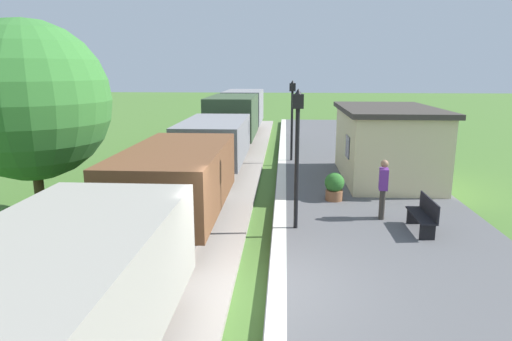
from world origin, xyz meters
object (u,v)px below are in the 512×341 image
at_px(tree_trackside_far, 32,74).
at_px(bench_near_hut, 424,214).
at_px(potted_planter, 334,186).
at_px(tree_trackside_mid, 29,101).
at_px(person_waiting, 383,187).
at_px(freight_train, 218,137).
at_px(lamp_post_near, 297,134).
at_px(bench_down_platform, 356,144).
at_px(lamp_post_far, 292,106).
at_px(station_hut, 386,143).

bearing_deg(tree_trackside_far, bench_near_hut, -25.71).
relative_size(potted_planter, tree_trackside_mid, 0.16).
distance_m(tree_trackside_mid, tree_trackside_far, 6.94).
height_order(person_waiting, tree_trackside_far, tree_trackside_far).
relative_size(freight_train, tree_trackside_far, 5.66).
height_order(lamp_post_near, tree_trackside_far, tree_trackside_far).
xyz_separation_m(bench_down_platform, lamp_post_near, (-3.34, -11.35, 2.08)).
distance_m(freight_train, tree_trackside_far, 8.08).
relative_size(lamp_post_far, tree_trackside_mid, 0.64).
bearing_deg(station_hut, bench_near_hut, -92.31).
xyz_separation_m(tree_trackside_mid, tree_trackside_far, (-3.32, 6.05, 0.69)).
xyz_separation_m(station_hut, tree_trackside_far, (-14.34, 0.91, 2.59)).
relative_size(station_hut, bench_down_platform, 3.87).
height_order(potted_planter, tree_trackside_far, tree_trackside_far).
relative_size(station_hut, potted_planter, 6.33).
relative_size(bench_down_platform, lamp_post_near, 0.41).
xyz_separation_m(lamp_post_far, tree_trackside_mid, (-7.44, -8.51, 0.75)).
distance_m(station_hut, potted_planter, 3.97).
bearing_deg(potted_planter, person_waiting, -56.66).
relative_size(person_waiting, lamp_post_far, 0.46).
height_order(freight_train, lamp_post_far, lamp_post_far).
height_order(lamp_post_near, lamp_post_far, same).
bearing_deg(tree_trackside_far, bench_down_platform, 18.12).
xyz_separation_m(lamp_post_near, tree_trackside_far, (-10.77, 6.73, 1.45)).
distance_m(bench_down_platform, potted_planter, 8.88).
bearing_deg(potted_planter, freight_train, 132.13).
xyz_separation_m(bench_near_hut, potted_planter, (-2.03, 2.76, 0.00)).
xyz_separation_m(bench_down_platform, potted_planter, (-2.03, -8.65, 0.00)).
xyz_separation_m(person_waiting, potted_planter, (-1.16, 1.76, -0.46)).
bearing_deg(bench_down_platform, lamp_post_far, -147.11).
xyz_separation_m(station_hut, tree_trackside_mid, (-11.02, -5.13, 1.90)).
bearing_deg(potted_planter, station_hut, 54.01).
bearing_deg(person_waiting, bench_near_hut, 139.75).
relative_size(lamp_post_near, tree_trackside_far, 0.64).
xyz_separation_m(freight_train, bench_near_hut, (6.56, -7.77, -0.80)).
bearing_deg(station_hut, tree_trackside_mid, -155.01).
bearing_deg(potted_planter, tree_trackside_far, 161.53).
relative_size(station_hut, person_waiting, 3.39).
xyz_separation_m(potted_planter, tree_trackside_mid, (-8.75, -2.02, 2.83)).
bearing_deg(bench_near_hut, potted_planter, 126.34).
xyz_separation_m(bench_near_hut, bench_down_platform, (0.00, 11.41, 0.00)).
relative_size(potted_planter, lamp_post_far, 0.25).
height_order(bench_near_hut, person_waiting, person_waiting).
bearing_deg(bench_down_platform, tree_trackside_mid, -135.31).
bearing_deg(tree_trackside_far, person_waiting, -23.64).
relative_size(bench_near_hut, lamp_post_near, 0.41).
bearing_deg(tree_trackside_mid, potted_planter, 12.97).
xyz_separation_m(potted_planter, lamp_post_near, (-1.31, -2.70, 2.08)).
height_order(bench_down_platform, tree_trackside_mid, tree_trackside_mid).
xyz_separation_m(lamp_post_near, lamp_post_far, (0.00, 9.19, 0.00)).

